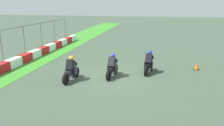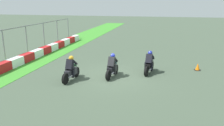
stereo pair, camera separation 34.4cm
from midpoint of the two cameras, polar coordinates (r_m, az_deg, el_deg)
name	(u,v)px [view 1 (the left image)]	position (r m, az deg, el deg)	size (l,w,h in m)	color
ground_plane	(113,77)	(14.60, -0.41, -3.48)	(120.00, 120.00, 0.00)	#404F3D
grass_verge	(7,70)	(17.75, -25.19, -1.53)	(72.00, 3.94, 0.02)	#3A8C2A
track_barrier	(7,66)	(17.66, -25.22, -0.57)	(26.10, 0.60, 0.64)	red
rider_lane_a	(149,64)	(15.41, 8.53, -0.22)	(2.03, 0.62, 1.51)	black
rider_lane_b	(112,67)	(14.42, -0.64, -1.13)	(2.04, 0.58, 1.51)	black
rider_lane_c	(71,71)	(14.01, -10.87, -1.90)	(2.04, 0.56, 1.51)	black
traffic_cone	(196,66)	(17.08, 19.73, -0.81)	(0.40, 0.40, 0.50)	black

